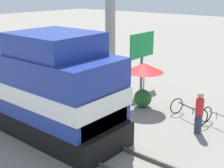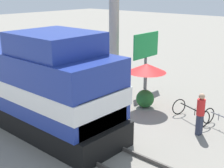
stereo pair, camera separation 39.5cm
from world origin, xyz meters
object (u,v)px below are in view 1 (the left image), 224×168
object	(u,v)px
billboard_sign	(142,48)
person_bystander	(199,111)
locomotive	(3,76)
vendor_umbrella	(144,68)
bicycle_spare	(188,111)
bicycle	(222,120)
utility_pole	(110,2)

from	to	relation	value
billboard_sign	person_bystander	size ratio (longest dim) A/B	1.87
locomotive	vendor_umbrella	world-z (taller)	locomotive
vendor_umbrella	bicycle_spare	bearing A→B (deg)	-89.44
vendor_umbrella	billboard_sign	distance (m)	3.20
person_bystander	bicycle	world-z (taller)	person_bystander
vendor_umbrella	billboard_sign	size ratio (longest dim) A/B	0.68
locomotive	utility_pole	xyz separation A→B (m)	(6.07, -1.69, 3.32)
bicycle	locomotive	bearing A→B (deg)	-45.80
locomotive	bicycle_spare	bearing A→B (deg)	-55.88
utility_pole	bicycle_spare	bearing A→B (deg)	-100.56
locomotive	billboard_sign	distance (m)	8.12
locomotive	billboard_sign	xyz separation A→B (m)	(7.53, -2.95, 0.67)
bicycle	billboard_sign	bearing A→B (deg)	-97.54
person_bystander	bicycle_spare	size ratio (longest dim) A/B	0.96
locomotive	person_bystander	bearing A→B (deg)	-64.70
person_bystander	bicycle	size ratio (longest dim) A/B	0.98
utility_pole	billboard_sign	bearing A→B (deg)	-40.72
bicycle	bicycle_spare	bearing A→B (deg)	-74.23
locomotive	bicycle_spare	world-z (taller)	locomotive
vendor_umbrella	person_bystander	distance (m)	3.84
locomotive	vendor_umbrella	distance (m)	6.95
person_bystander	bicycle	distance (m)	1.38
utility_pole	vendor_umbrella	distance (m)	4.54
person_bystander	bicycle	bearing A→B (deg)	-30.11
vendor_umbrella	utility_pole	bearing A→B (deg)	70.96
billboard_sign	utility_pole	bearing A→B (deg)	139.28
billboard_sign	bicycle	distance (m)	6.88
bicycle	vendor_umbrella	bearing A→B (deg)	-74.37
locomotive	vendor_umbrella	xyz separation A→B (m)	(4.98, -4.84, 0.25)
utility_pole	bicycle_spare	distance (m)	7.53
utility_pole	billboard_sign	xyz separation A→B (m)	(1.46, -1.26, -2.65)
locomotive	bicycle	bearing A→B (deg)	-60.78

